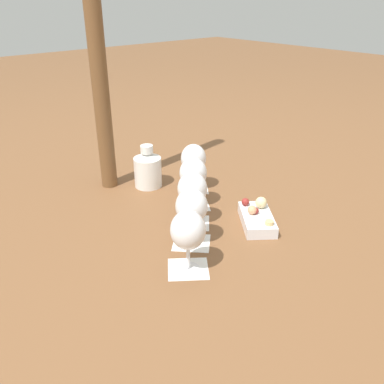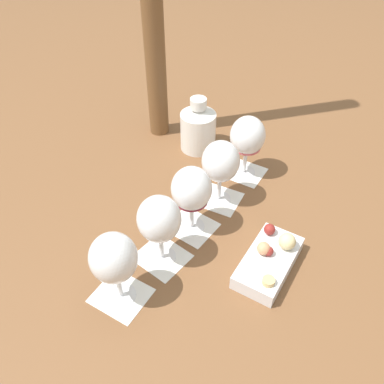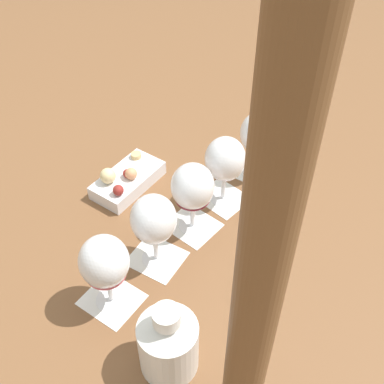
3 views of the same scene
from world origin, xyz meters
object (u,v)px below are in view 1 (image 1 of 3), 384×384
wine_glass_0 (193,160)px  ceramic_vase (148,169)px  snack_dish (257,217)px  umbrella_pole (94,27)px  wine_glass_3 (192,209)px  wine_glass_1 (193,175)px  wine_glass_4 (188,233)px  wine_glass_2 (193,191)px

wine_glass_0 → ceramic_vase: wine_glass_0 is taller
snack_dish → umbrella_pole: (0.20, -0.54, 0.52)m
ceramic_vase → snack_dish: ceramic_vase is taller
wine_glass_3 → snack_dish: 0.24m
wine_glass_1 → wine_glass_3: size_ratio=1.00×
snack_dish → wine_glass_4: bearing=6.6°
ceramic_vase → wine_glass_4: bearing=65.7°
wine_glass_3 → wine_glass_2: bearing=-132.8°
wine_glass_0 → wine_glass_2: same height
wine_glass_1 → wine_glass_4: same height
wine_glass_4 → wine_glass_2: bearing=-133.9°
wine_glass_2 → wine_glass_4: (0.16, 0.17, -0.00)m
wine_glass_3 → umbrella_pole: bearing=-92.9°
umbrella_pole → wine_glass_2: bearing=97.1°
wine_glass_0 → wine_glass_1: bearing=48.4°
wine_glass_0 → wine_glass_1: (0.08, 0.09, -0.00)m
wine_glass_3 → wine_glass_4: 0.12m
wine_glass_0 → snack_dish: (0.01, 0.31, -0.09)m
wine_glass_0 → ceramic_vase: bearing=-50.4°
wine_glass_0 → snack_dish: wine_glass_0 is taller
wine_glass_2 → wine_glass_1: bearing=-131.8°
wine_glass_3 → wine_glass_4: size_ratio=1.00×
wine_glass_1 → snack_dish: 0.24m
wine_glass_4 → snack_dish: bearing=-173.4°
wine_glass_1 → wine_glass_4: bearing=46.8°
wine_glass_0 → wine_glass_4: (0.32, 0.35, -0.00)m
wine_glass_2 → wine_glass_3: 0.11m
wine_glass_1 → wine_glass_4: 0.35m
wine_glass_4 → umbrella_pole: bearing=-100.9°
wine_glass_1 → wine_glass_3: bearing=47.7°
wine_glass_1 → umbrella_pole: size_ratio=0.15×
wine_glass_1 → wine_glass_2: (0.08, 0.08, 0.00)m
wine_glass_3 → snack_dish: bearing=167.0°
wine_glass_0 → ceramic_vase: 0.17m
wine_glass_2 → snack_dish: wine_glass_2 is taller
wine_glass_3 → ceramic_vase: size_ratio=1.07×
snack_dish → umbrella_pole: bearing=-70.0°
wine_glass_0 → wine_glass_3: same height
wine_glass_1 → ceramic_vase: (0.02, -0.22, -0.04)m
wine_glass_0 → snack_dish: bearing=87.3°
umbrella_pole → ceramic_vase: bearing=136.6°
umbrella_pole → snack_dish: bearing=110.0°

